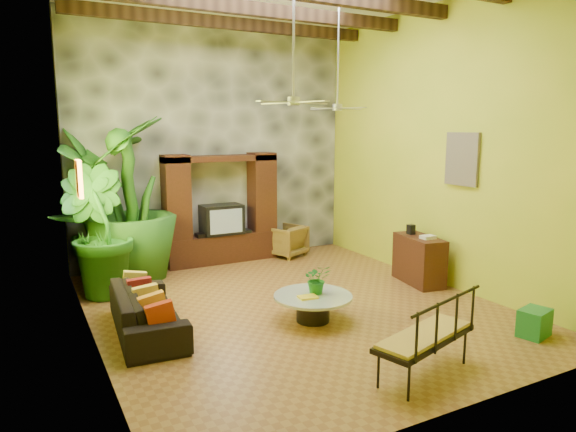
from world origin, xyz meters
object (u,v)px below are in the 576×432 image
entertainment_center (221,217)px  wicker_armchair (286,241)px  iron_bench (430,333)px  coffee_table (313,304)px  side_console (419,260)px  ceiling_fan_front (294,86)px  ceiling_fan_back (338,96)px  tall_plant_a (92,204)px  green_bin (534,323)px  sofa (147,311)px  tall_plant_c (129,200)px  tall_plant_b (96,231)px

entertainment_center → wicker_armchair: bearing=-8.1°
iron_bench → coffee_table: bearing=80.4°
entertainment_center → side_console: bearing=-49.8°
ceiling_fan_front → ceiling_fan_back: bearing=41.6°
ceiling_fan_back → tall_plant_a: ceiling_fan_back is taller
ceiling_fan_back → green_bin: bearing=-78.8°
ceiling_fan_back → green_bin: ceiling_fan_back is taller
green_bin → iron_bench: bearing=-174.0°
wicker_armchair → iron_bench: size_ratio=0.50×
entertainment_center → sofa: (-2.30, -3.12, -0.66)m
sofa → tall_plant_c: size_ratio=0.69×
ceiling_fan_front → green_bin: (2.56, -2.23, -3.21)m
tall_plant_a → tall_plant_b: 1.15m
ceiling_fan_back → entertainment_center: bearing=129.6°
entertainment_center → ceiling_fan_front: (-0.20, -3.54, 2.44)m
sofa → ceiling_fan_front: bearing=-96.9°
tall_plant_a → coffee_table: size_ratio=2.44×
wicker_armchair → coffee_table: 3.94m
sofa → tall_plant_b: 2.16m
ceiling_fan_back → sofa: 5.12m
ceiling_fan_front → ceiling_fan_back: same height
coffee_table → side_console: side_console is taller
tall_plant_c → side_console: (4.61, -2.71, -1.08)m
ceiling_fan_front → sofa: size_ratio=0.88×
wicker_armchair → tall_plant_c: size_ratio=0.25×
ceiling_fan_back → sofa: size_ratio=0.88×
tall_plant_c → ceiling_fan_back: bearing=-23.0°
ceiling_fan_front → sofa: ceiling_fan_front is taller
sofa → green_bin: 5.36m
iron_bench → side_console: 3.75m
wicker_armchair → tall_plant_a: size_ratio=0.27×
ceiling_fan_back → green_bin: size_ratio=4.27×
coffee_table → tall_plant_b: bearing=133.9°
tall_plant_a → coffee_table: tall_plant_a is taller
sofa → tall_plant_b: size_ratio=0.94×
tall_plant_c → side_console: tall_plant_c is taller
ceiling_fan_front → coffee_table: size_ratio=1.60×
iron_bench → green_bin: iron_bench is taller
green_bin → tall_plant_b: bearing=137.3°
coffee_table → iron_bench: size_ratio=0.76×
ceiling_fan_front → sofa: 3.76m
sofa → coffee_table: 2.38m
tall_plant_b → iron_bench: 5.66m
tall_plant_c → iron_bench: tall_plant_c is taller
tall_plant_c → coffee_table: size_ratio=2.61×
coffee_table → green_bin: (2.40, -1.91, -0.07)m
wicker_armchair → tall_plant_c: tall_plant_c is taller
ceiling_fan_front → tall_plant_c: bearing=119.5°
entertainment_center → coffee_table: size_ratio=2.06×
ceiling_fan_back → side_console: (1.05, -1.20, -2.97)m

